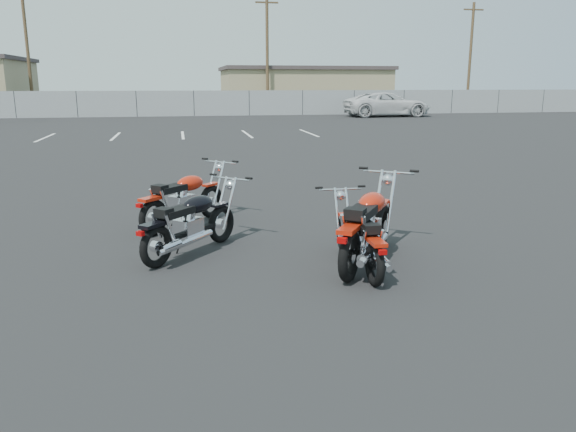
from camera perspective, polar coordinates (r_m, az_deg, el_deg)
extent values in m
plane|color=black|center=(7.13, -0.66, -6.27)|extent=(120.00, 120.00, 0.00)
torus|color=black|center=(10.23, -7.81, 1.47)|extent=(0.49, 0.52, 0.60)
cylinder|color=silver|center=(10.23, -7.81, 1.47)|extent=(0.18, 0.19, 0.16)
torus|color=black|center=(9.19, -13.52, -0.17)|extent=(0.49, 0.52, 0.60)
cylinder|color=silver|center=(9.19, -13.52, -0.17)|extent=(0.18, 0.19, 0.16)
cube|color=black|center=(9.69, -10.52, 0.93)|extent=(0.78, 0.84, 0.06)
cube|color=silver|center=(9.64, -10.73, 1.22)|extent=(0.46, 0.47, 0.30)
cylinder|color=silver|center=(9.60, -10.78, 2.27)|extent=(0.32, 0.32, 0.26)
ellipsoid|color=#B71F0B|center=(9.75, -9.91, 3.31)|extent=(0.62, 0.63, 0.26)
cube|color=black|center=(9.40, -11.83, 2.73)|extent=(0.56, 0.58, 0.10)
cube|color=black|center=(9.22, -12.91, 2.71)|extent=(0.28, 0.28, 0.12)
cube|color=#B71F0B|center=(9.11, -13.72, 1.74)|extent=(0.42, 0.43, 0.05)
cube|color=#B71F0B|center=(10.17, -7.86, 3.20)|extent=(0.33, 0.34, 0.04)
cylinder|color=silver|center=(9.15, -12.41, 1.45)|extent=(0.16, 0.17, 0.39)
cylinder|color=silver|center=(9.32, -13.48, 1.61)|extent=(0.16, 0.17, 0.39)
cylinder|color=silver|center=(9.38, -11.00, 0.12)|extent=(0.81, 0.87, 0.13)
cylinder|color=silver|center=(9.15, -12.35, -0.16)|extent=(0.33, 0.34, 0.13)
cylinder|color=silver|center=(10.21, -7.05, 3.29)|extent=(0.30, 0.32, 0.79)
cylinder|color=silver|center=(10.32, -7.83, 3.38)|extent=(0.30, 0.32, 0.79)
sphere|color=silver|center=(10.35, -6.93, 4.89)|extent=(0.23, 0.23, 0.16)
cylinder|color=silver|center=(10.35, -6.87, 5.45)|extent=(0.54, 0.50, 0.03)
cylinder|color=black|center=(10.11, -5.38, 5.54)|extent=(0.11, 0.11, 0.04)
cylinder|color=black|center=(10.55, -8.45, 5.77)|extent=(0.11, 0.11, 0.04)
cylinder|color=black|center=(9.75, -11.48, -0.18)|extent=(0.13, 0.12, 0.30)
cube|color=#990505|center=(8.94, -14.87, 1.03)|extent=(0.11, 0.11, 0.06)
torus|color=black|center=(8.64, -6.81, -0.81)|extent=(0.47, 0.51, 0.58)
cylinder|color=silver|center=(8.64, -6.81, -0.81)|extent=(0.18, 0.18, 0.16)
torus|color=black|center=(7.61, -13.23, -3.04)|extent=(0.47, 0.51, 0.58)
cylinder|color=silver|center=(7.61, -13.23, -3.04)|extent=(0.18, 0.18, 0.16)
cube|color=black|center=(8.10, -9.82, -1.59)|extent=(0.75, 0.83, 0.06)
cube|color=silver|center=(8.05, -10.06, -1.27)|extent=(0.45, 0.46, 0.29)
cylinder|color=silver|center=(8.01, -10.11, -0.06)|extent=(0.31, 0.31, 0.26)
ellipsoid|color=black|center=(8.14, -9.14, 1.19)|extent=(0.60, 0.62, 0.25)
cube|color=black|center=(7.80, -11.30, 0.41)|extent=(0.54, 0.57, 0.10)
cube|color=black|center=(7.62, -12.52, 0.34)|extent=(0.28, 0.27, 0.12)
cube|color=black|center=(7.52, -13.45, -0.84)|extent=(0.40, 0.42, 0.05)
cube|color=black|center=(8.57, -6.87, 1.18)|extent=(0.31, 0.33, 0.04)
cylinder|color=silver|center=(7.57, -11.93, -1.15)|extent=(0.15, 0.17, 0.38)
cylinder|color=silver|center=(7.72, -13.21, -0.93)|extent=(0.15, 0.17, 0.38)
cylinder|color=silver|center=(7.80, -10.31, -2.63)|extent=(0.77, 0.86, 0.12)
cylinder|color=silver|center=(7.58, -11.84, -3.04)|extent=(0.31, 0.33, 0.13)
cylinder|color=silver|center=(8.61, -5.93, 1.29)|extent=(0.29, 0.32, 0.77)
cylinder|color=silver|center=(8.71, -6.86, 1.41)|extent=(0.29, 0.32, 0.77)
sphere|color=silver|center=(8.73, -5.83, 3.15)|extent=(0.22, 0.22, 0.16)
cylinder|color=silver|center=(8.73, -5.77, 3.80)|extent=(0.53, 0.47, 0.03)
cylinder|color=black|center=(8.51, -4.01, 3.86)|extent=(0.11, 0.10, 0.03)
cylinder|color=black|center=(8.91, -7.62, 4.20)|extent=(0.11, 0.10, 0.03)
cylinder|color=black|center=(8.16, -10.94, -2.86)|extent=(0.13, 0.12, 0.29)
cube|color=#990505|center=(7.36, -14.78, -1.73)|extent=(0.11, 0.11, 0.06)
torus|color=black|center=(8.05, 5.74, -1.97)|extent=(0.11, 0.55, 0.55)
cylinder|color=silver|center=(8.05, 5.74, -1.97)|extent=(0.09, 0.15, 0.15)
torus|color=black|center=(6.85, 8.80, -4.86)|extent=(0.11, 0.55, 0.55)
cylinder|color=silver|center=(6.85, 8.80, -4.86)|extent=(0.09, 0.15, 0.15)
cube|color=black|center=(7.43, 7.15, -3.03)|extent=(0.10, 0.96, 0.05)
cube|color=silver|center=(7.37, 7.27, -2.72)|extent=(0.26, 0.35, 0.27)
cylinder|color=silver|center=(7.33, 7.31, -1.49)|extent=(0.18, 0.23, 0.24)
ellipsoid|color=#B71F0B|center=(7.49, 6.85, -0.14)|extent=(0.28, 0.53, 0.23)
cube|color=black|center=(7.09, 7.89, -1.10)|extent=(0.24, 0.50, 0.09)
cube|color=black|center=(6.88, 8.48, -1.28)|extent=(0.20, 0.17, 0.11)
cube|color=#B71F0B|center=(6.74, 8.93, -2.59)|extent=(0.17, 0.38, 0.05)
cube|color=#B71F0B|center=(7.98, 5.79, 0.02)|extent=(0.12, 0.31, 0.04)
cylinder|color=silver|center=(6.94, 9.35, -2.66)|extent=(0.05, 0.17, 0.36)
cylinder|color=silver|center=(6.87, 7.63, -2.76)|extent=(0.05, 0.17, 0.36)
cylinder|color=silver|center=(7.24, 8.89, -3.98)|extent=(0.09, 1.01, 0.12)
cylinder|color=silver|center=(6.98, 9.68, -4.53)|extent=(0.11, 0.32, 0.12)
cylinder|color=silver|center=(8.10, 6.13, 0.25)|extent=(0.04, 0.36, 0.72)
cylinder|color=silver|center=(8.06, 5.01, 0.20)|extent=(0.04, 0.36, 0.72)
sphere|color=silver|center=(8.17, 5.33, 2.07)|extent=(0.15, 0.15, 0.15)
cylinder|color=silver|center=(8.17, 5.31, 2.73)|extent=(0.64, 0.03, 0.03)
cylinder|color=black|center=(8.23, 7.49, 3.02)|extent=(0.11, 0.03, 0.03)
cylinder|color=black|center=(8.06, 3.17, 2.89)|extent=(0.11, 0.03, 0.03)
cylinder|color=black|center=(7.36, 6.37, -4.57)|extent=(0.14, 0.02, 0.27)
cube|color=#990505|center=(6.55, 9.59, -3.65)|extent=(0.09, 0.06, 0.05)
torus|color=black|center=(8.42, 9.46, -0.97)|extent=(0.47, 0.62, 0.66)
cylinder|color=silver|center=(8.42, 9.46, -0.97)|extent=(0.19, 0.21, 0.18)
torus|color=black|center=(6.93, 6.26, -4.03)|extent=(0.47, 0.62, 0.66)
cylinder|color=silver|center=(6.93, 6.26, -4.03)|extent=(0.19, 0.21, 0.18)
cube|color=black|center=(7.66, 8.03, -2.04)|extent=(0.74, 1.02, 0.07)
cube|color=silver|center=(7.59, 7.94, -1.66)|extent=(0.49, 0.52, 0.33)
cylinder|color=silver|center=(7.54, 7.98, -0.20)|extent=(0.34, 0.35, 0.29)
ellipsoid|color=#B71F0B|center=(7.75, 8.52, 1.33)|extent=(0.64, 0.72, 0.28)
cube|color=black|center=(7.25, 7.44, 0.35)|extent=(0.58, 0.67, 0.11)
cube|color=black|center=(6.98, 6.83, 0.23)|extent=(0.31, 0.30, 0.13)
cube|color=#B71F0B|center=(6.82, 6.28, -1.28)|extent=(0.43, 0.50, 0.06)
cube|color=#B71F0B|center=(8.35, 9.55, 1.34)|extent=(0.33, 0.39, 0.04)
cylinder|color=silver|center=(6.97, 7.76, -1.60)|extent=(0.16, 0.20, 0.43)
cylinder|color=silver|center=(7.05, 5.68, -1.39)|extent=(0.16, 0.20, 0.43)
cylinder|color=silver|center=(7.33, 8.66, -3.32)|extent=(0.77, 1.07, 0.14)
cylinder|color=silver|center=(6.99, 7.93, -3.92)|extent=(0.33, 0.40, 0.15)
cylinder|color=silver|center=(8.45, 10.43, 1.50)|extent=(0.29, 0.39, 0.87)
cylinder|color=silver|center=(8.49, 9.12, 1.61)|extent=(0.29, 0.39, 0.87)
sphere|color=silver|center=(8.59, 10.13, 3.65)|extent=(0.25, 0.25, 0.18)
cylinder|color=silver|center=(8.59, 10.19, 4.40)|extent=(0.66, 0.46, 0.03)
cylinder|color=black|center=(8.49, 12.72, 4.48)|extent=(0.13, 0.11, 0.04)
cylinder|color=black|center=(8.66, 7.66, 4.86)|extent=(0.13, 0.11, 0.04)
cylinder|color=black|center=(7.66, 6.64, -3.64)|extent=(0.16, 0.12, 0.33)
cube|color=#990505|center=(6.57, 5.53, -2.48)|extent=(0.13, 0.12, 0.07)
cone|color=#E2540B|center=(8.75, 7.23, -1.39)|extent=(0.27, 0.27, 0.34)
cube|color=#E2540B|center=(8.80, 7.20, -2.48)|extent=(0.29, 0.29, 0.01)
cube|color=gray|center=(41.64, -9.54, 11.22)|extent=(80.00, 0.04, 1.80)
cylinder|color=black|center=(43.00, -25.98, 10.14)|extent=(0.06, 0.06, 1.80)
cylinder|color=black|center=(42.18, -20.65, 10.58)|extent=(0.06, 0.06, 1.80)
cylinder|color=black|center=(41.72, -15.14, 10.95)|extent=(0.06, 0.06, 1.80)
cylinder|color=black|center=(41.64, -9.54, 11.22)|extent=(0.06, 0.06, 1.80)
cylinder|color=black|center=(41.95, -3.96, 11.38)|extent=(0.06, 0.06, 1.80)
cylinder|color=black|center=(42.63, 1.49, 11.44)|extent=(0.06, 0.06, 1.80)
cylinder|color=black|center=(43.67, 6.72, 11.41)|extent=(0.06, 0.06, 1.80)
cylinder|color=black|center=(45.04, 11.67, 11.29)|extent=(0.06, 0.06, 1.80)
cylinder|color=black|center=(46.71, 16.30, 11.10)|extent=(0.06, 0.06, 1.80)
cylinder|color=black|center=(48.66, 20.57, 10.86)|extent=(0.06, 0.06, 1.80)
cylinder|color=black|center=(50.85, 24.49, 10.59)|extent=(0.06, 0.06, 1.80)
cube|color=#998C63|center=(51.83, 1.50, 12.69)|extent=(14.00, 9.00, 3.40)
cube|color=#433938|center=(51.84, 1.52, 14.73)|extent=(14.40, 9.40, 0.30)
cylinder|color=#473420|center=(47.88, -24.91, 14.78)|extent=(0.24, 0.24, 9.00)
cylinder|color=#473420|center=(46.21, -2.12, 16.06)|extent=(0.24, 0.24, 9.00)
cube|color=#473420|center=(46.55, -2.17, 20.86)|extent=(1.80, 0.12, 0.12)
cylinder|color=#473420|center=(53.02, 18.02, 15.10)|extent=(0.24, 0.24, 9.00)
cube|color=#473420|center=(53.32, 18.34, 19.28)|extent=(1.80, 0.12, 0.12)
cube|color=silver|center=(27.33, -23.42, 7.33)|extent=(0.12, 4.00, 0.01)
cube|color=silver|center=(26.85, -17.11, 7.75)|extent=(0.12, 4.00, 0.01)
cube|color=silver|center=(26.71, -10.64, 8.08)|extent=(0.12, 4.00, 0.01)
cube|color=silver|center=(26.90, -4.18, 8.31)|extent=(0.12, 4.00, 0.01)
cube|color=silver|center=(27.42, 2.12, 8.43)|extent=(0.12, 4.00, 0.01)
imported|color=silver|center=(41.21, 10.09, 11.78)|extent=(2.94, 7.07, 2.67)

